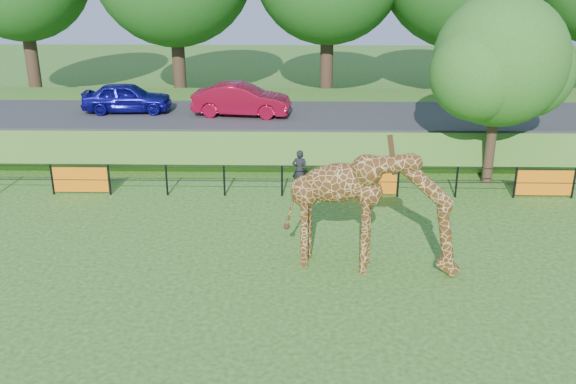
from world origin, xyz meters
name	(u,v)px	position (x,y,z in m)	size (l,w,h in m)	color
ground	(272,321)	(0.00, 0.00, 0.00)	(90.00, 90.00, 0.00)	#215214
giraffe	(372,211)	(2.52, 2.69, 1.66)	(4.64, 0.85, 3.32)	#502E10
perimeter_fence	(282,181)	(0.00, 8.00, 0.55)	(28.07, 0.10, 1.10)	black
embankment	(287,123)	(0.00, 15.50, 0.65)	(40.00, 9.00, 1.30)	#215214
road	(286,116)	(0.00, 14.00, 1.36)	(40.00, 5.00, 0.12)	#2A292C
car_blue	(127,97)	(-6.85, 14.28, 2.06)	(1.51, 3.76, 1.28)	#151294
car_red	(242,100)	(-1.87, 13.79, 2.09)	(1.42, 4.08, 1.34)	#A20B28
visitor	(300,170)	(0.60, 8.63, 0.74)	(0.54, 0.35, 1.48)	black
tree_east	(502,65)	(7.60, 9.63, 4.28)	(5.40, 4.71, 6.76)	#342217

